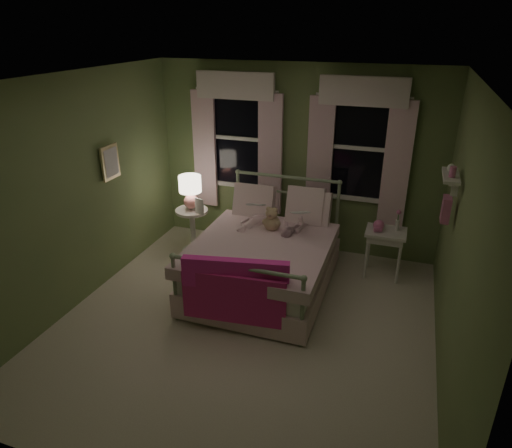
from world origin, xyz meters
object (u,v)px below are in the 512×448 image
at_px(child_left, 255,201).
at_px(nightstand_right, 385,238).
at_px(teddy_bear, 272,220).
at_px(bed, 265,260).
at_px(table_lamp, 190,189).
at_px(nightstand_left, 193,224).
at_px(child_right, 297,209).

xyz_separation_m(child_left, nightstand_right, (1.65, 0.31, -0.41)).
bearing_deg(nightstand_right, teddy_bear, -161.13).
relative_size(bed, nightstand_right, 3.18).
bearing_deg(nightstand_right, bed, -151.46).
distance_m(child_left, table_lamp, 1.01).
xyz_separation_m(bed, child_left, (-0.29, 0.43, 0.58)).
distance_m(child_left, nightstand_left, 1.14).
bearing_deg(nightstand_left, table_lamp, 0.00).
bearing_deg(teddy_bear, child_left, 150.50).
xyz_separation_m(child_left, nightstand_left, (-0.99, 0.15, -0.54)).
height_order(teddy_bear, nightstand_right, teddy_bear).
relative_size(table_lamp, nightstand_right, 0.74).
height_order(child_left, nightstand_left, child_left).
relative_size(bed, table_lamp, 4.27).
bearing_deg(table_lamp, nightstand_right, 3.38).
relative_size(child_left, teddy_bear, 2.40).
bearing_deg(child_left, nightstand_left, 5.30).
distance_m(child_right, nightstand_left, 1.64).
height_order(bed, teddy_bear, bed).
height_order(child_right, nightstand_right, child_right).
bearing_deg(bed, teddy_bear, 91.15).
distance_m(table_lamp, nightstand_right, 2.68).
relative_size(teddy_bear, nightstand_left, 0.50).
xyz_separation_m(nightstand_left, table_lamp, (0.00, 0.00, 0.54)).
bearing_deg(teddy_bear, table_lamp, 166.22).
bearing_deg(nightstand_left, child_right, -5.66).
height_order(child_left, table_lamp, child_left).
height_order(bed, child_right, child_right).
height_order(bed, child_left, child_left).
bearing_deg(nightstand_right, nightstand_left, -176.62).
xyz_separation_m(child_left, table_lamp, (-0.99, 0.15, -0.01)).
xyz_separation_m(child_right, table_lamp, (-1.55, 0.15, 0.04)).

